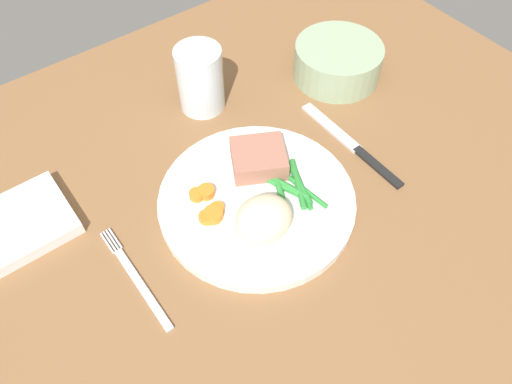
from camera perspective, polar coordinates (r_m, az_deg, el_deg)
dining_table at (r=65.86cm, az=-2.69°, el=-3.63°), size 120.00×90.00×2.00cm
dinner_plate at (r=65.73cm, az=-0.00°, el=-0.94°), size 26.54×26.54×1.60cm
meat_portion at (r=67.38cm, az=0.31°, el=3.97°), size 9.66×9.42×2.92cm
mashed_potatoes at (r=60.01cm, az=0.91°, el=-3.14°), size 7.45×6.46×5.04cm
carrot_slices at (r=63.74cm, az=-5.61°, el=-1.75°), size 4.34×6.31×1.17cm
green_beans at (r=65.79cm, az=4.30°, el=0.66°), size 6.93×10.36×0.87cm
fork at (r=62.08cm, az=-13.91°, el=-9.75°), size 1.44×16.60×0.40cm
knife at (r=74.22cm, az=11.25°, el=5.35°), size 1.70×20.50×0.64cm
water_glass at (r=76.88cm, az=-6.49°, el=12.54°), size 7.11×7.11×10.38cm
salad_bowl at (r=83.80cm, az=9.56°, el=15.05°), size 14.33×14.33×5.77cm
napkin at (r=70.46cm, az=-26.11°, el=-3.53°), size 13.38×11.11×1.80cm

